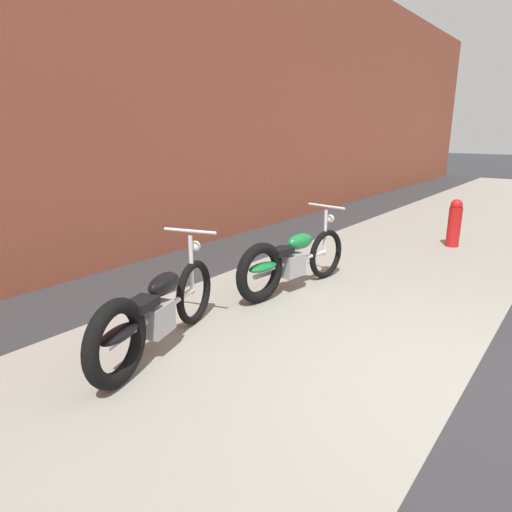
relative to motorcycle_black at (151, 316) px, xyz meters
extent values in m
plane|color=#2D2D30|center=(1.15, -2.39, -0.40)|extent=(80.00, 80.00, 0.00)
cube|color=gray|center=(1.15, -0.64, -0.40)|extent=(36.00, 3.50, 0.01)
cube|color=brown|center=(1.15, 2.81, 2.38)|extent=(36.00, 0.50, 5.56)
torus|color=black|center=(0.77, 0.23, -0.06)|extent=(0.67, 0.27, 0.68)
torus|color=black|center=(-0.47, -0.14, -0.03)|extent=(0.74, 0.34, 0.73)
cylinder|color=silver|center=(0.15, 0.04, -0.02)|extent=(1.20, 0.41, 0.06)
cube|color=#99999E|center=(0.07, 0.02, -0.06)|extent=(0.37, 0.30, 0.28)
ellipsoid|color=black|center=(0.23, 0.07, 0.22)|extent=(0.48, 0.31, 0.20)
ellipsoid|color=black|center=(-0.42, -0.13, 0.03)|extent=(0.47, 0.30, 0.10)
cube|color=black|center=(-0.12, -0.04, 0.16)|extent=(0.33, 0.27, 0.08)
cylinder|color=silver|center=(0.74, 0.22, 0.25)|extent=(0.05, 0.05, 0.62)
cylinder|color=silver|center=(0.74, 0.22, 0.61)|extent=(0.20, 0.56, 0.03)
sphere|color=white|center=(0.83, 0.25, 0.43)|extent=(0.11, 0.11, 0.11)
cylinder|color=silver|center=(-0.20, 0.09, -0.14)|extent=(0.54, 0.22, 0.06)
torus|color=black|center=(2.95, -0.14, -0.06)|extent=(0.68, 0.17, 0.68)
torus|color=black|center=(1.66, 0.03, -0.03)|extent=(0.74, 0.23, 0.73)
cylinder|color=silver|center=(2.31, -0.06, -0.02)|extent=(1.23, 0.22, 0.06)
cube|color=#99999E|center=(2.23, -0.05, -0.06)|extent=(0.35, 0.26, 0.28)
ellipsoid|color=#197A38|center=(2.39, -0.07, 0.22)|extent=(0.46, 0.25, 0.20)
ellipsoid|color=#197A38|center=(1.71, 0.02, 0.03)|extent=(0.46, 0.24, 0.10)
cube|color=black|center=(2.03, -0.02, 0.16)|extent=(0.30, 0.24, 0.08)
cylinder|color=silver|center=(2.91, -0.14, 0.25)|extent=(0.05, 0.05, 0.62)
cylinder|color=silver|center=(2.91, -0.14, 0.61)|extent=(0.11, 0.58, 0.03)
sphere|color=white|center=(3.01, -0.15, 0.43)|extent=(0.11, 0.11, 0.11)
cylinder|color=silver|center=(2.01, 0.13, -0.14)|extent=(0.55, 0.13, 0.06)
cylinder|color=red|center=(5.86, -1.09, -0.05)|extent=(0.22, 0.22, 0.70)
sphere|color=red|center=(5.86, -1.09, 0.34)|extent=(0.20, 0.20, 0.20)
camera|label=1|loc=(-2.35, -2.96, 1.59)|focal=31.32mm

